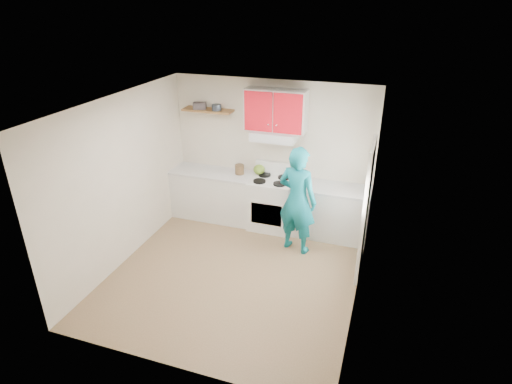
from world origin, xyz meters
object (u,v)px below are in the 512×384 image
(crock, at_px, (240,170))
(person, at_px, (297,200))
(stove, at_px, (271,203))
(tin, at_px, (217,107))
(kettle, at_px, (259,169))

(crock, distance_m, person, 1.42)
(stove, relative_size, crock, 4.69)
(stove, bearing_deg, tin, 172.23)
(stove, xyz_separation_m, tin, (-1.07, 0.15, 1.63))
(stove, relative_size, person, 0.51)
(stove, xyz_separation_m, kettle, (-0.30, 0.19, 0.55))
(stove, relative_size, tin, 5.50)
(tin, distance_m, person, 2.18)
(kettle, height_order, crock, kettle)
(person, bearing_deg, stove, -29.96)
(tin, height_order, person, tin)
(kettle, bearing_deg, stove, -9.60)
(kettle, xyz_separation_m, crock, (-0.34, -0.11, -0.01))
(crock, xyz_separation_m, person, (1.24, -0.68, -0.10))
(crock, bearing_deg, tin, 171.45)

